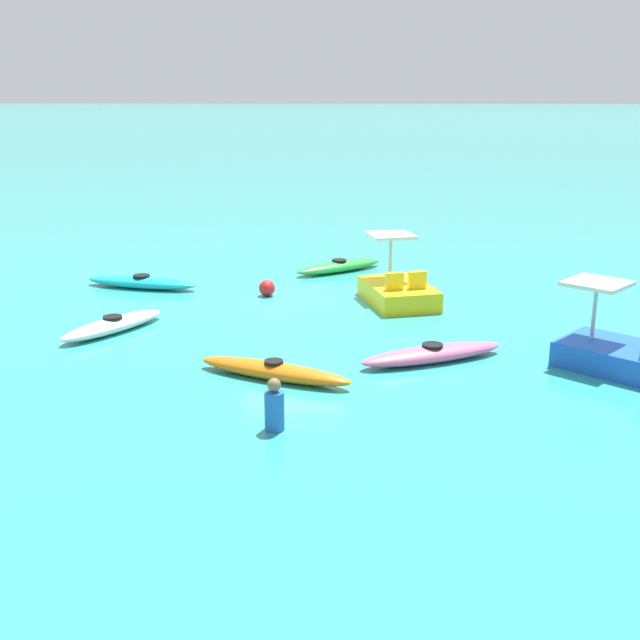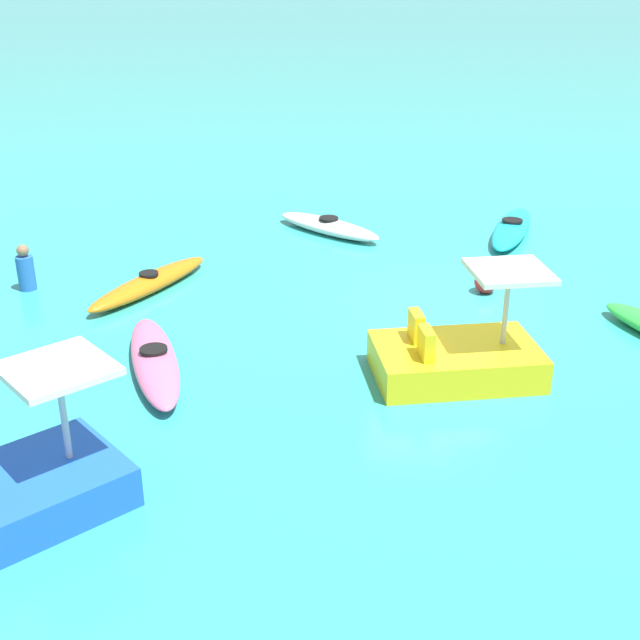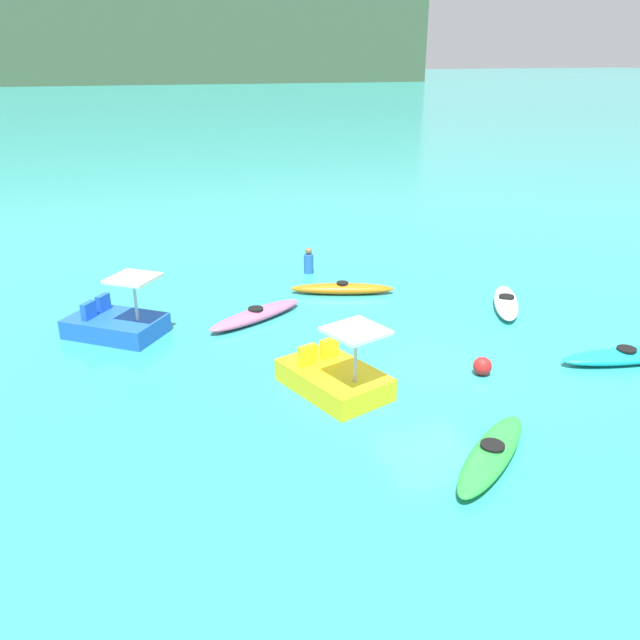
# 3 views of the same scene
# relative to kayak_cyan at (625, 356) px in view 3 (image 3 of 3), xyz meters

# --- Properties ---
(ground_plane) EXTENTS (600.00, 600.00, 0.00)m
(ground_plane) POSITION_rel_kayak_cyan_xyz_m (-4.33, 1.45, -0.16)
(ground_plane) COLOR teal
(headland_cliff) EXTENTS (160.57, 69.14, 25.76)m
(headland_cliff) POSITION_rel_kayak_cyan_xyz_m (7.92, 189.89, 12.72)
(headland_cliff) COLOR #42563D
(headland_cliff) RESTS_ON ground_plane
(kayak_cyan) EXTENTS (3.30, 1.38, 0.37)m
(kayak_cyan) POSITION_rel_kayak_cyan_xyz_m (0.00, 0.00, 0.00)
(kayak_cyan) COLOR #19B7C6
(kayak_cyan) RESTS_ON ground_plane
(kayak_pink) EXTENTS (3.14, 1.91, 0.37)m
(kayak_pink) POSITION_rel_kayak_cyan_xyz_m (-7.46, 5.79, -0.00)
(kayak_pink) COLOR pink
(kayak_pink) RESTS_ON ground_plane
(kayak_green) EXTENTS (2.82, 2.36, 0.37)m
(kayak_green) POSITION_rel_kayak_cyan_xyz_m (-5.41, -2.29, 0.00)
(kayak_green) COLOR green
(kayak_green) RESTS_ON ground_plane
(kayak_white) EXTENTS (2.10, 2.74, 0.37)m
(kayak_white) POSITION_rel_kayak_cyan_xyz_m (-0.43, 4.07, 0.00)
(kayak_white) COLOR white
(kayak_white) RESTS_ON ground_plane
(kayak_orange) EXTENTS (3.14, 1.70, 0.37)m
(kayak_orange) POSITION_rel_kayak_cyan_xyz_m (-4.37, 6.92, -0.00)
(kayak_orange) COLOR orange
(kayak_orange) RESTS_ON ground_plane
(pedal_boat_blue) EXTENTS (2.80, 2.70, 1.68)m
(pedal_boat_blue) POSITION_rel_kayak_cyan_xyz_m (-11.13, 6.16, 0.17)
(pedal_boat_blue) COLOR blue
(pedal_boat_blue) RESTS_ON ground_plane
(pedal_boat_yellow) EXTENTS (2.10, 2.72, 1.68)m
(pedal_boat_yellow) POSITION_rel_kayak_cyan_xyz_m (-7.00, 1.26, 0.17)
(pedal_boat_yellow) COLOR yellow
(pedal_boat_yellow) RESTS_ON ground_plane
(buoy_red) EXTENTS (0.43, 0.43, 0.43)m
(buoy_red) POSITION_rel_kayak_cyan_xyz_m (-3.56, 0.70, 0.05)
(buoy_red) COLOR red
(buoy_red) RESTS_ON ground_plane
(person_near_shore) EXTENTS (0.43, 0.43, 0.88)m
(person_near_shore) POSITION_rel_kayak_cyan_xyz_m (-4.62, 9.22, 0.22)
(person_near_shore) COLOR blue
(person_near_shore) RESTS_ON ground_plane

